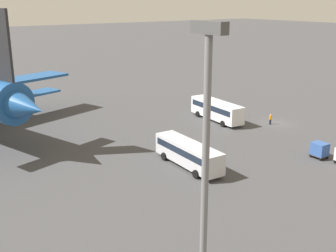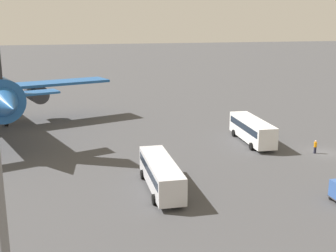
# 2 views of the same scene
# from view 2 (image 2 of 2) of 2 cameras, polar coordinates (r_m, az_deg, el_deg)

# --- Properties ---
(ground_plane) EXTENTS (600.00, 600.00, 0.00)m
(ground_plane) POSITION_cam_2_polar(r_m,az_deg,el_deg) (58.61, 20.24, -3.42)
(ground_plane) COLOR #424244
(shuttle_bus_near) EXTENTS (11.63, 3.84, 3.31)m
(shuttle_bus_near) POSITION_cam_2_polar(r_m,az_deg,el_deg) (60.43, 11.30, -0.37)
(shuttle_bus_near) COLOR white
(shuttle_bus_near) RESTS_ON ground
(shuttle_bus_far) EXTENTS (11.16, 3.45, 3.04)m
(shuttle_bus_far) POSITION_cam_2_polar(r_m,az_deg,el_deg) (42.63, -0.98, -6.30)
(shuttle_bus_far) COLOR silver
(shuttle_bus_far) RESTS_ON ground
(worker_person) EXTENTS (0.38, 0.38, 1.74)m
(worker_person) POSITION_cam_2_polar(r_m,az_deg,el_deg) (57.80, 19.32, -2.68)
(worker_person) COLOR #1E1E2D
(worker_person) RESTS_ON ground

